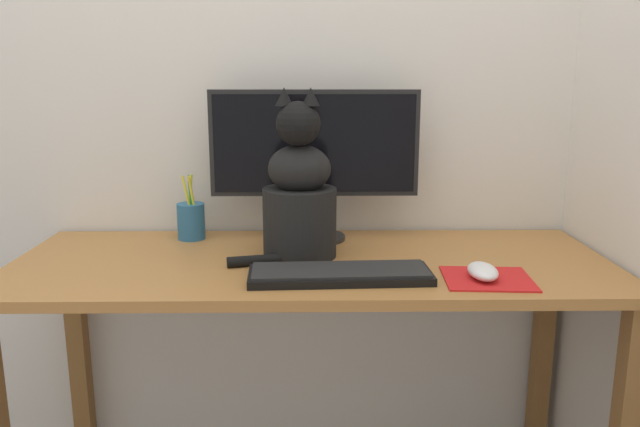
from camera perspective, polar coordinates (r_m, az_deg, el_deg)
wall_back at (r=1.80m, az=-0.77°, el=14.46°), size 7.00×0.04×2.50m
desk at (r=1.58m, az=-0.68°, el=-7.90°), size 1.47×0.58×0.74m
monitor at (r=1.69m, az=-0.42°, el=5.52°), size 0.56×0.17×0.41m
keyboard at (r=1.40m, az=1.96°, el=-5.54°), size 0.41×0.16×0.02m
mousepad_right at (r=1.45m, az=15.18°, el=-5.77°), size 0.20×0.18×0.00m
computer_mouse_right at (r=1.44m, az=14.77°, el=-5.13°), size 0.06×0.11×0.03m
cat at (r=1.54m, az=-1.81°, el=1.65°), size 0.28×0.21×0.42m
pen_cup at (r=1.76m, az=-11.62°, el=-0.62°), size 0.08×0.08×0.18m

